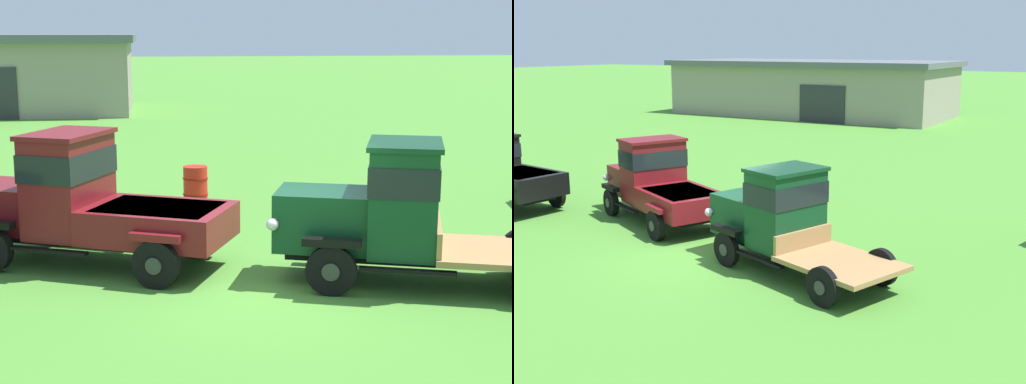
# 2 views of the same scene
# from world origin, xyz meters

# --- Properties ---
(ground_plane) EXTENTS (240.00, 240.00, 0.00)m
(ground_plane) POSITION_xyz_m (0.00, 0.00, 0.00)
(ground_plane) COLOR #47842D
(vintage_truck_second_in_line) EXTENTS (5.06, 3.46, 2.30)m
(vintage_truck_second_in_line) POSITION_xyz_m (-3.11, 1.72, 1.08)
(vintage_truck_second_in_line) COLOR black
(vintage_truck_second_in_line) RESTS_ON ground
(vintage_truck_midrow_center) EXTENTS (5.12, 3.10, 2.30)m
(vintage_truck_midrow_center) POSITION_xyz_m (1.81, 0.00, 1.16)
(vintage_truck_midrow_center) COLOR black
(vintage_truck_midrow_center) RESTS_ON ground
(oil_drum_beside_row) EXTENTS (0.59, 0.59, 0.93)m
(oil_drum_beside_row) POSITION_xyz_m (-0.98, 6.10, 0.47)
(oil_drum_beside_row) COLOR red
(oil_drum_beside_row) RESTS_ON ground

